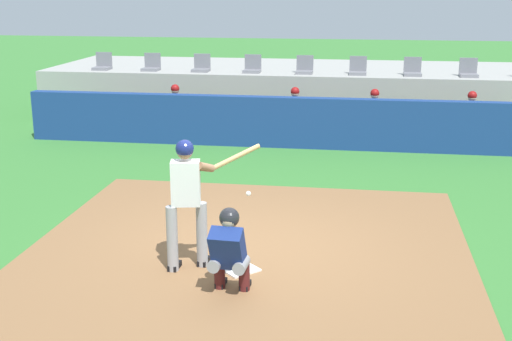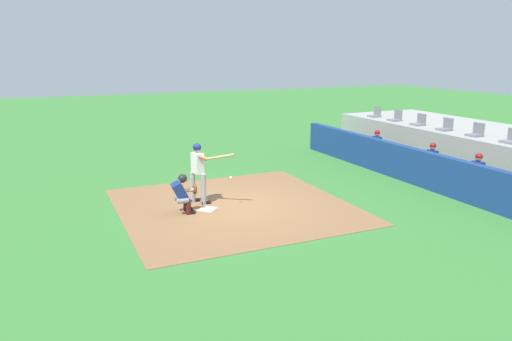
% 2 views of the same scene
% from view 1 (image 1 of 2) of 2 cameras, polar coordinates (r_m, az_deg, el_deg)
% --- Properties ---
extents(ground_plane, '(80.00, 80.00, 0.00)m').
position_cam_1_polar(ground_plane, '(10.00, -0.62, -6.59)').
color(ground_plane, '#387A33').
extents(dirt_infield, '(6.40, 6.40, 0.01)m').
position_cam_1_polar(dirt_infield, '(10.00, -0.62, -6.56)').
color(dirt_infield, olive).
rests_on(dirt_infield, ground).
extents(home_plate, '(0.62, 0.62, 0.02)m').
position_cam_1_polar(home_plate, '(9.27, -1.43, -8.28)').
color(home_plate, white).
rests_on(home_plate, dirt_infield).
extents(batter_at_plate, '(1.13, 1.02, 1.80)m').
position_cam_1_polar(batter_at_plate, '(9.02, -5.74, -2.15)').
color(batter_at_plate, '#99999E').
rests_on(batter_at_plate, ground).
extents(catcher_crouched, '(0.50, 1.77, 1.13)m').
position_cam_1_polar(catcher_crouched, '(8.41, -2.27, -6.50)').
color(catcher_crouched, gray).
rests_on(catcher_crouched, ground).
extents(dugout_wall, '(13.00, 0.30, 1.20)m').
position_cam_1_polar(dugout_wall, '(16.03, 3.18, 4.06)').
color(dugout_wall, navy).
rests_on(dugout_wall, ground).
extents(dugout_bench, '(11.80, 0.44, 0.45)m').
position_cam_1_polar(dugout_bench, '(17.08, 3.49, 3.48)').
color(dugout_bench, olive).
rests_on(dugout_bench, ground).
extents(dugout_player_0, '(0.49, 0.70, 1.30)m').
position_cam_1_polar(dugout_player_0, '(17.41, -6.89, 5.12)').
color(dugout_player_0, '#939399').
rests_on(dugout_player_0, ground).
extents(dugout_player_1, '(0.49, 0.70, 1.30)m').
position_cam_1_polar(dugout_player_1, '(16.85, 3.24, 4.87)').
color(dugout_player_1, '#939399').
rests_on(dugout_player_1, ground).
extents(dugout_player_2, '(0.49, 0.70, 1.30)m').
position_cam_1_polar(dugout_player_2, '(16.78, 9.90, 4.62)').
color(dugout_player_2, '#939399').
rests_on(dugout_player_2, ground).
extents(dugout_player_3, '(0.49, 0.70, 1.30)m').
position_cam_1_polar(dugout_player_3, '(16.99, 17.68, 4.25)').
color(dugout_player_3, '#939399').
rests_on(dugout_player_3, ground).
extents(stands_platform, '(15.00, 4.40, 1.40)m').
position_cam_1_polar(stands_platform, '(20.34, 4.43, 6.74)').
color(stands_platform, '#9E9E99').
rests_on(stands_platform, ground).
extents(stadium_seat_0, '(0.46, 0.46, 0.48)m').
position_cam_1_polar(stadium_seat_0, '(20.04, -12.78, 8.69)').
color(stadium_seat_0, slate).
rests_on(stadium_seat_0, stands_platform).
extents(stadium_seat_1, '(0.46, 0.46, 0.48)m').
position_cam_1_polar(stadium_seat_1, '(19.56, -8.80, 8.73)').
color(stadium_seat_1, slate).
rests_on(stadium_seat_1, stands_platform).
extents(stadium_seat_2, '(0.46, 0.46, 0.48)m').
position_cam_1_polar(stadium_seat_2, '(19.17, -4.63, 8.73)').
color(stadium_seat_2, slate).
rests_on(stadium_seat_2, stands_platform).
extents(stadium_seat_3, '(0.46, 0.46, 0.48)m').
position_cam_1_polar(stadium_seat_3, '(18.89, -0.31, 8.68)').
color(stadium_seat_3, slate).
rests_on(stadium_seat_3, stands_platform).
extents(stadium_seat_4, '(0.46, 0.46, 0.48)m').
position_cam_1_polar(stadium_seat_4, '(18.72, 4.11, 8.58)').
color(stadium_seat_4, slate).
rests_on(stadium_seat_4, stands_platform).
extents(stadium_seat_5, '(0.46, 0.46, 0.48)m').
position_cam_1_polar(stadium_seat_5, '(18.66, 8.58, 8.42)').
color(stadium_seat_5, slate).
rests_on(stadium_seat_5, stands_platform).
extents(stadium_seat_6, '(0.46, 0.46, 0.48)m').
position_cam_1_polar(stadium_seat_6, '(18.71, 13.05, 8.22)').
color(stadium_seat_6, slate).
rests_on(stadium_seat_6, stands_platform).
extents(stadium_seat_7, '(0.46, 0.46, 0.48)m').
position_cam_1_polar(stadium_seat_7, '(18.87, 17.47, 7.97)').
color(stadium_seat_7, slate).
rests_on(stadium_seat_7, stands_platform).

